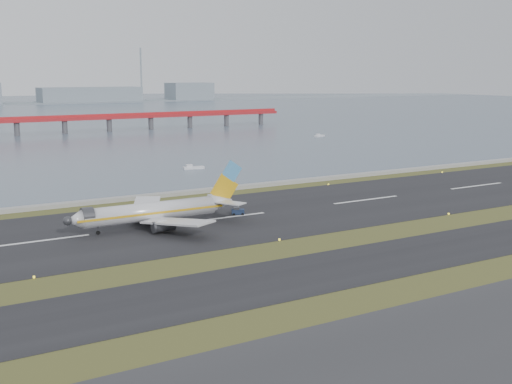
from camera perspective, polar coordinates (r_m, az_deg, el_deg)
ground at (r=115.96m, az=4.08°, el=-5.18°), size 1000.00×1000.00×0.00m
taxiway_strip at (r=106.68m, az=7.74°, el=-6.63°), size 1000.00×18.00×0.10m
runway_strip at (r=140.94m, az=-2.81°, el=-2.31°), size 1000.00×45.00×0.10m
seawall at (r=167.50m, az=-7.56°, el=-0.18°), size 1000.00×2.50×1.00m
red_pier at (r=352.80m, az=-16.67°, el=6.17°), size 260.00×5.00×10.20m
airliner at (r=133.22m, az=-8.75°, el=-1.68°), size 38.52×32.89×12.80m
pushback_tug at (r=143.66m, az=-1.64°, el=-1.72°), size 3.22×2.61×1.80m
workboat_near at (r=213.53m, az=-5.63°, el=2.18°), size 7.15×3.50×1.67m
workboat_far at (r=323.06m, az=5.65°, el=5.00°), size 6.90×4.30×1.60m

